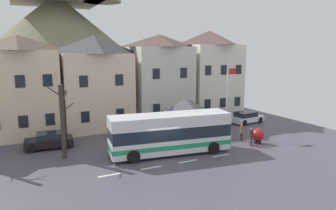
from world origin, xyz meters
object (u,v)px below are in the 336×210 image
hilltop_castle (59,45)px  flagpole (228,97)px  parked_car_02 (246,117)px  pedestrian_01 (228,127)px  townhouse_01 (20,86)px  bare_tree_01 (63,121)px  parked_car_00 (50,140)px  public_bench (180,126)px  townhouse_03 (160,79)px  townhouse_04 (209,74)px  parked_car_01 (198,121)px  pedestrian_02 (241,133)px  townhouse_02 (96,83)px  transit_bus (170,134)px  harbour_buoy (258,135)px  pedestrian_00 (251,136)px  bus_shelter (185,105)px

hilltop_castle → flagpole: hilltop_castle is taller
parked_car_02 → pedestrian_01: pedestrian_01 is taller
townhouse_01 → bare_tree_01: bearing=-73.5°
parked_car_00 → public_bench: (12.75, 0.32, -0.19)m
townhouse_03 → townhouse_04: bearing=3.8°
parked_car_01 → flagpole: 5.26m
parked_car_02 → pedestrian_01: bearing=-152.7°
parked_car_01 → pedestrian_02: (0.99, -6.08, 0.10)m
townhouse_01 → townhouse_04: townhouse_04 is taller
townhouse_02 → transit_bus: bearing=-73.0°
townhouse_02 → pedestrian_01: townhouse_02 is taller
townhouse_03 → harbour_buoy: townhouse_03 is taller
transit_bus → pedestrian_00: 7.47m
townhouse_03 → parked_car_00: (-12.67, -5.17, -4.35)m
pedestrian_02 → bare_tree_01: size_ratio=0.26×
bus_shelter → pedestrian_00: (3.81, -5.06, -2.23)m
pedestrian_02 → public_bench: (-3.37, 5.74, -0.31)m
bus_shelter → harbour_buoy: bearing=-45.5°
pedestrian_01 → public_bench: 5.04m
townhouse_04 → pedestrian_00: (-3.67, -12.59, -4.47)m
parked_car_01 → harbour_buoy: size_ratio=3.04×
townhouse_01 → bare_tree_01: size_ratio=1.70×
townhouse_03 → public_bench: 6.64m
townhouse_01 → flagpole: (17.83, -9.26, -0.98)m
parked_car_01 → public_bench: parked_car_01 is taller
townhouse_04 → transit_bus: 16.30m
townhouse_02 → hilltop_castle: 23.93m
townhouse_04 → parked_car_00: bearing=-164.0°
public_bench → harbour_buoy: 8.18m
townhouse_01 → townhouse_04: size_ratio=0.91×
townhouse_04 → harbour_buoy: 13.46m
pedestrian_02 → public_bench: bearing=120.4°
parked_car_00 → pedestrian_02: pedestrian_02 is taller
transit_bus → bare_tree_01: size_ratio=1.73×
parked_car_00 → pedestrian_01: 16.44m
transit_bus → harbour_buoy: bearing=0.6°
bus_shelter → pedestrian_00: size_ratio=2.37×
townhouse_02 → public_bench: (7.48, -4.83, -4.42)m
public_bench → townhouse_04: bearing=37.7°
townhouse_03 → bare_tree_01: 14.71m
bus_shelter → harbour_buoy: (4.74, -4.83, -2.33)m
transit_bus → bus_shelter: bus_shelter is taller
pedestrian_02 → flagpole: flagpole is taller
townhouse_04 → pedestrian_00: bearing=-106.2°
pedestrian_01 → townhouse_03: bearing=111.6°
bare_tree_01 → parked_car_01: bearing=15.3°
pedestrian_01 → pedestrian_02: 1.99m
pedestrian_01 → flagpole: bearing=-178.5°
townhouse_04 → flagpole: townhouse_04 is taller
townhouse_01 → flagpole: size_ratio=1.46×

